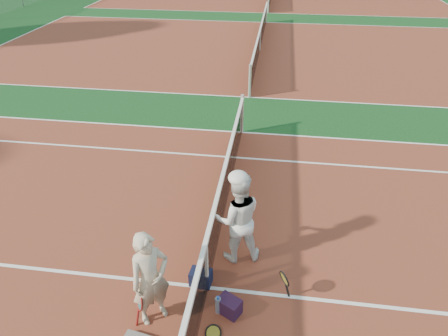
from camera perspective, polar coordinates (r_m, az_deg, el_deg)
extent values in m
plane|color=#103C17|center=(6.70, -2.41, -16.72)|extent=(130.00, 130.00, 0.00)
cube|color=brown|center=(6.70, -2.41, -16.70)|extent=(23.77, 10.97, 0.01)
cube|color=brown|center=(18.53, 5.12, 16.43)|extent=(23.77, 10.97, 0.01)
imported|color=beige|center=(5.85, -10.47, -15.33)|extent=(0.68, 0.67, 1.58)
imported|color=white|center=(6.63, 1.93, -7.17)|extent=(0.95, 0.83, 1.68)
cube|color=black|center=(6.67, -3.33, -15.36)|extent=(0.37, 0.27, 0.27)
cube|color=black|center=(6.30, 0.76, -19.13)|extent=(0.41, 0.37, 0.27)
cylinder|color=silver|center=(6.29, -0.87, -19.02)|extent=(0.09, 0.09, 0.30)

